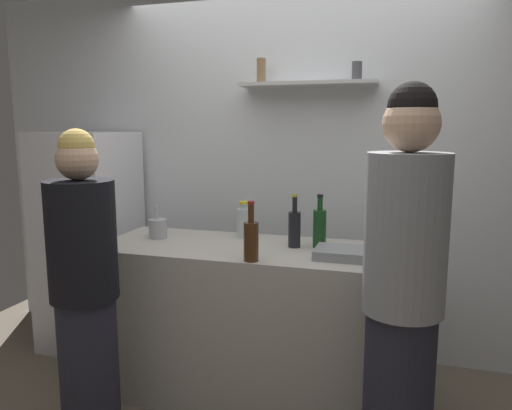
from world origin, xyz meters
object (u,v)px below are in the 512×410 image
at_px(baking_pan, 347,253).
at_px(person_blonde, 85,291).
at_px(wine_bottle_green_glass, 320,227).
at_px(wine_bottle_dark_glass, 294,228).
at_px(person_grey_hoodie, 403,299).
at_px(utensil_holder, 158,228).
at_px(water_bottle_plastic, 244,222).
at_px(wine_bottle_amber_glass, 251,239).
at_px(refrigerator, 90,240).

height_order(baking_pan, person_blonde, person_blonde).
height_order(baking_pan, wine_bottle_green_glass, wine_bottle_green_glass).
xyz_separation_m(wine_bottle_green_glass, wine_bottle_dark_glass, (-0.14, -0.03, -0.00)).
relative_size(wine_bottle_green_glass, person_grey_hoodie, 0.17).
bearing_deg(utensil_holder, water_bottle_plastic, 17.71).
bearing_deg(wine_bottle_dark_glass, wine_bottle_green_glass, 13.14).
relative_size(utensil_holder, wine_bottle_amber_glass, 0.70).
height_order(wine_bottle_amber_glass, wine_bottle_green_glass, wine_bottle_amber_glass).
bearing_deg(wine_bottle_dark_glass, water_bottle_plastic, 156.50).
bearing_deg(baking_pan, wine_bottle_green_glass, 133.63).
bearing_deg(wine_bottle_green_glass, wine_bottle_amber_glass, -127.12).
bearing_deg(wine_bottle_green_glass, person_grey_hoodie, -56.31).
relative_size(wine_bottle_dark_glass, person_blonde, 0.19).
xyz_separation_m(water_bottle_plastic, person_blonde, (-0.57, -0.86, -0.23)).
height_order(refrigerator, wine_bottle_amber_glass, refrigerator).
xyz_separation_m(wine_bottle_amber_glass, wine_bottle_dark_glass, (0.15, 0.36, 0.00)).
xyz_separation_m(refrigerator, person_grey_hoodie, (2.21, -0.95, 0.11)).
xyz_separation_m(baking_pan, person_grey_hoodie, (0.29, -0.51, -0.05)).
distance_m(wine_bottle_green_glass, wine_bottle_dark_glass, 0.15).
height_order(water_bottle_plastic, person_grey_hoodie, person_grey_hoodie).
relative_size(refrigerator, utensil_holder, 7.11).
relative_size(wine_bottle_amber_glass, water_bottle_plastic, 1.37).
bearing_deg(person_grey_hoodie, water_bottle_plastic, 133.91).
distance_m(refrigerator, utensil_holder, 0.80).
xyz_separation_m(water_bottle_plastic, person_grey_hoodie, (0.97, -0.82, -0.12)).
relative_size(refrigerator, person_grey_hoodie, 0.88).
bearing_deg(person_blonde, wine_bottle_dark_glass, -160.29).
relative_size(refrigerator, person_blonde, 0.98).
relative_size(utensil_holder, water_bottle_plastic, 0.96).
relative_size(refrigerator, water_bottle_plastic, 6.81).
bearing_deg(refrigerator, person_blonde, -55.87).
height_order(wine_bottle_green_glass, person_grey_hoodie, person_grey_hoodie).
bearing_deg(person_grey_hoodie, person_blonde, 175.65).
relative_size(water_bottle_plastic, person_grey_hoodie, 0.13).
relative_size(wine_bottle_amber_glass, person_grey_hoodie, 0.18).
relative_size(utensil_holder, person_blonde, 0.14).
height_order(refrigerator, wine_bottle_green_glass, refrigerator).
distance_m(wine_bottle_dark_glass, water_bottle_plastic, 0.39).
xyz_separation_m(wine_bottle_amber_glass, person_blonde, (-0.78, -0.35, -0.25)).
bearing_deg(wine_bottle_dark_glass, utensil_holder, -179.41).
distance_m(wine_bottle_amber_glass, person_blonde, 0.89).
bearing_deg(water_bottle_plastic, person_blonde, -123.54).
relative_size(baking_pan, wine_bottle_amber_glass, 1.07).
bearing_deg(refrigerator, utensil_holder, -22.03).
bearing_deg(utensil_holder, person_blonde, -94.18).
bearing_deg(baking_pan, person_grey_hoodie, -60.72).
bearing_deg(baking_pan, water_bottle_plastic, 155.37).
xyz_separation_m(refrigerator, wine_bottle_green_glass, (1.74, -0.25, 0.25)).
height_order(refrigerator, baking_pan, refrigerator).
bearing_deg(person_grey_hoodie, baking_pan, 113.56).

